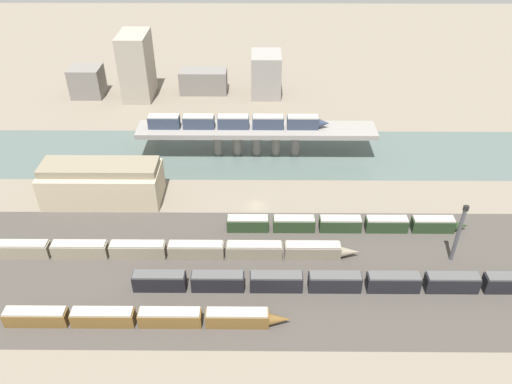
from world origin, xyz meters
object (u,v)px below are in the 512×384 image
object	(u,v)px
train_yard_mid	(340,282)
warehouse_building	(102,182)
train_yard_near	(144,317)
train_on_bridge	(237,122)
train_yard_outer	(345,224)
signal_tower	(458,233)
train_yard_far	(173,250)

from	to	relation	value
train_yard_mid	warehouse_building	bearing A→B (deg)	150.76
train_yard_near	train_yard_mid	xyz separation A→B (m)	(39.07, 9.47, 0.29)
train_on_bridge	train_yard_outer	world-z (taller)	train_on_bridge
train_yard_mid	signal_tower	size ratio (longest dim) A/B	5.88
train_yard_outer	signal_tower	distance (m)	25.30
train_on_bridge	train_yard_near	distance (m)	67.56
train_on_bridge	signal_tower	distance (m)	67.91
train_on_bridge	warehouse_building	distance (m)	41.73
train_yard_far	train_yard_outer	world-z (taller)	train_yard_far
train_yard_far	train_yard_outer	xyz separation A→B (m)	(39.99, 9.71, -0.07)
train_yard_near	train_yard_mid	size ratio (longest dim) A/B	0.63
train_on_bridge	warehouse_building	bearing A→B (deg)	-145.39
train_on_bridge	signal_tower	world-z (taller)	signal_tower
train_yard_outer	train_yard_near	bearing A→B (deg)	-145.85
train_yard_far	warehouse_building	bearing A→B (deg)	133.66
train_yard_near	signal_tower	distance (m)	68.19
train_on_bridge	train_yard_far	world-z (taller)	train_on_bridge
train_yard_outer	train_yard_far	bearing A→B (deg)	-166.35
warehouse_building	train_yard_far	bearing A→B (deg)	-46.34
train_yard_mid	train_yard_outer	xyz separation A→B (m)	(3.80, 19.61, -0.24)
train_yard_near	train_yard_mid	distance (m)	40.20
train_on_bridge	train_yard_far	xyz separation A→B (m)	(-12.82, -45.74, -8.76)
train_yard_far	train_yard_near	bearing A→B (deg)	-98.45
train_yard_near	train_yard_far	bearing A→B (deg)	81.55
train_on_bridge	warehouse_building	world-z (taller)	train_on_bridge
train_yard_mid	signal_tower	world-z (taller)	signal_tower
train_on_bridge	train_yard_mid	size ratio (longest dim) A/B	0.60
train_on_bridge	train_yard_near	bearing A→B (deg)	-103.55
train_on_bridge	train_yard_near	size ratio (longest dim) A/B	0.95
train_yard_near	train_yard_mid	world-z (taller)	train_yard_mid
train_on_bridge	signal_tower	bearing A→B (deg)	-43.02
train_yard_outer	signal_tower	xyz separation A→B (m)	(22.42, -10.25, 5.69)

